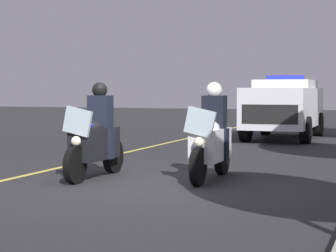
{
  "coord_description": "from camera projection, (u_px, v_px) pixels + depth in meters",
  "views": [
    {
      "loc": [
        9.69,
        4.09,
        1.58
      ],
      "look_at": [
        -1.31,
        0.0,
        0.9
      ],
      "focal_mm": 66.74,
      "sensor_mm": 36.0,
      "label": 1
    }
  ],
  "objects": [
    {
      "name": "police_suv",
      "position": [
        284.0,
        106.0,
        20.08
      ],
      "size": [
        4.92,
        2.09,
        2.05
      ],
      "color": "silver",
      "rests_on": "ground"
    },
    {
      "name": "lane_stripe_center",
      "position": [
        22.0,
        176.0,
        11.4
      ],
      "size": [
        48.0,
        0.12,
        0.01
      ],
      "primitive_type": "cube",
      "color": "#E0D14C",
      "rests_on": "ground"
    },
    {
      "name": "police_motorcycle_lead_right",
      "position": [
        211.0,
        140.0,
        10.96
      ],
      "size": [
        2.14,
        0.56,
        1.72
      ],
      "color": "black",
      "rests_on": "ground"
    },
    {
      "name": "ground_plane",
      "position": [
        141.0,
        183.0,
        10.58
      ],
      "size": [
        80.0,
        80.0,
        0.0
      ],
      "primitive_type": "plane",
      "color": "#28282B"
    },
    {
      "name": "police_motorcycle_lead_left",
      "position": [
        96.0,
        139.0,
        11.16
      ],
      "size": [
        2.14,
        0.56,
        1.72
      ],
      "color": "black",
      "rests_on": "ground"
    }
  ]
}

